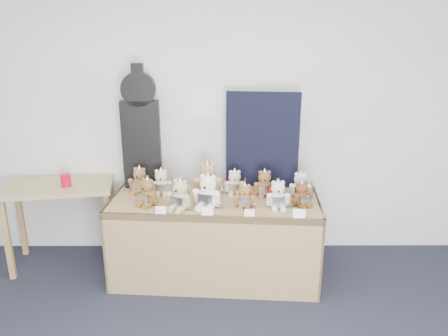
{
  "coord_description": "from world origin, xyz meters",
  "views": [
    {
      "loc": [
        0.26,
        -1.56,
        2.18
      ],
      "look_at": [
        0.27,
        1.85,
        1.06
      ],
      "focal_mm": 35.0,
      "sensor_mm": 36.0,
      "label": 1
    }
  ],
  "objects_px": {
    "teddy_front_right": "(245,197)",
    "teddy_back_right": "(264,184)",
    "teddy_front_end": "(302,195)",
    "teddy_front_far_left": "(147,193)",
    "display_table": "(214,219)",
    "teddy_back_centre_left": "(208,180)",
    "side_table": "(60,197)",
    "teddy_front_left": "(180,195)",
    "teddy_back_far_left": "(140,181)",
    "teddy_front_centre": "(208,192)",
    "red_cup": "(66,180)",
    "teddy_back_left": "(161,183)",
    "teddy_back_end": "(300,186)",
    "guitar_case": "(141,129)",
    "teddy_back_centre_right": "(235,183)",
    "teddy_front_far_right": "(278,195)"
  },
  "relations": [
    {
      "from": "teddy_front_centre",
      "to": "display_table",
      "type": "bearing_deg",
      "value": 84.09
    },
    {
      "from": "display_table",
      "to": "teddy_front_left",
      "type": "height_order",
      "value": "teddy_front_left"
    },
    {
      "from": "teddy_front_far_left",
      "to": "teddy_front_centre",
      "type": "distance_m",
      "value": 0.51
    },
    {
      "from": "teddy_front_end",
      "to": "teddy_back_centre_right",
      "type": "bearing_deg",
      "value": 129.49
    },
    {
      "from": "teddy_back_centre_right",
      "to": "teddy_front_end",
      "type": "bearing_deg",
      "value": -26.86
    },
    {
      "from": "teddy_back_right",
      "to": "teddy_back_end",
      "type": "relative_size",
      "value": 1.01
    },
    {
      "from": "display_table",
      "to": "teddy_front_right",
      "type": "height_order",
      "value": "teddy_front_right"
    },
    {
      "from": "teddy_front_right",
      "to": "teddy_back_right",
      "type": "distance_m",
      "value": 0.32
    },
    {
      "from": "red_cup",
      "to": "teddy_back_left",
      "type": "height_order",
      "value": "teddy_back_left"
    },
    {
      "from": "teddy_back_centre_right",
      "to": "teddy_back_far_left",
      "type": "height_order",
      "value": "teddy_back_far_left"
    },
    {
      "from": "teddy_back_left",
      "to": "teddy_back_centre_left",
      "type": "height_order",
      "value": "teddy_back_centre_left"
    },
    {
      "from": "teddy_front_end",
      "to": "teddy_back_far_left",
      "type": "relative_size",
      "value": 0.91
    },
    {
      "from": "teddy_back_far_left",
      "to": "side_table",
      "type": "bearing_deg",
      "value": -174.75
    },
    {
      "from": "side_table",
      "to": "teddy_back_end",
      "type": "distance_m",
      "value": 2.2
    },
    {
      "from": "guitar_case",
      "to": "teddy_back_right",
      "type": "relative_size",
      "value": 4.26
    },
    {
      "from": "guitar_case",
      "to": "teddy_back_left",
      "type": "distance_m",
      "value": 0.53
    },
    {
      "from": "red_cup",
      "to": "teddy_front_left",
      "type": "xyz_separation_m",
      "value": [
        1.07,
        -0.4,
        0.01
      ]
    },
    {
      "from": "teddy_back_right",
      "to": "teddy_back_centre_left",
      "type": "bearing_deg",
      "value": 175.9
    },
    {
      "from": "display_table",
      "to": "teddy_back_left",
      "type": "relative_size",
      "value": 6.98
    },
    {
      "from": "side_table",
      "to": "teddy_back_end",
      "type": "height_order",
      "value": "teddy_back_end"
    },
    {
      "from": "guitar_case",
      "to": "teddy_back_end",
      "type": "distance_m",
      "value": 1.5
    },
    {
      "from": "teddy_front_far_left",
      "to": "teddy_back_far_left",
      "type": "distance_m",
      "value": 0.31
    },
    {
      "from": "display_table",
      "to": "teddy_back_centre_right",
      "type": "height_order",
      "value": "teddy_back_centre_right"
    },
    {
      "from": "side_table",
      "to": "teddy_front_right",
      "type": "height_order",
      "value": "teddy_front_right"
    },
    {
      "from": "teddy_front_right",
      "to": "teddy_back_end",
      "type": "distance_m",
      "value": 0.54
    },
    {
      "from": "teddy_back_centre_left",
      "to": "teddy_back_end",
      "type": "height_order",
      "value": "teddy_back_centre_left"
    },
    {
      "from": "teddy_front_end",
      "to": "teddy_back_end",
      "type": "xyz_separation_m",
      "value": [
        0.02,
        0.19,
        0.01
      ]
    },
    {
      "from": "teddy_back_end",
      "to": "teddy_front_far_right",
      "type": "bearing_deg",
      "value": -127.88
    },
    {
      "from": "teddy_back_centre_right",
      "to": "teddy_back_centre_left",
      "type": "bearing_deg",
      "value": -176.22
    },
    {
      "from": "teddy_front_far_right",
      "to": "teddy_front_end",
      "type": "xyz_separation_m",
      "value": [
        0.2,
        0.03,
        -0.01
      ]
    },
    {
      "from": "side_table",
      "to": "teddy_front_far_left",
      "type": "xyz_separation_m",
      "value": [
        0.88,
        -0.37,
        0.19
      ]
    },
    {
      "from": "teddy_back_right",
      "to": "side_table",
      "type": "bearing_deg",
      "value": 174.66
    },
    {
      "from": "teddy_front_far_left",
      "to": "teddy_back_left",
      "type": "distance_m",
      "value": 0.25
    },
    {
      "from": "red_cup",
      "to": "teddy_back_end",
      "type": "relative_size",
      "value": 0.45
    },
    {
      "from": "teddy_front_far_right",
      "to": "teddy_back_left",
      "type": "relative_size",
      "value": 1.01
    },
    {
      "from": "teddy_front_right",
      "to": "teddy_back_right",
      "type": "xyz_separation_m",
      "value": [
        0.19,
        0.26,
        0.01
      ]
    },
    {
      "from": "teddy_front_right",
      "to": "teddy_front_far_right",
      "type": "relative_size",
      "value": 0.87
    },
    {
      "from": "side_table",
      "to": "teddy_front_left",
      "type": "relative_size",
      "value": 3.55
    },
    {
      "from": "teddy_back_centre_right",
      "to": "teddy_back_far_left",
      "type": "xyz_separation_m",
      "value": [
        -0.85,
        0.04,
        0.01
      ]
    },
    {
      "from": "teddy_front_far_left",
      "to": "teddy_front_far_right",
      "type": "distance_m",
      "value": 1.08
    },
    {
      "from": "teddy_back_far_left",
      "to": "teddy_back_left",
      "type": "bearing_deg",
      "value": -2.84
    },
    {
      "from": "teddy_back_centre_left",
      "to": "side_table",
      "type": "bearing_deg",
      "value": 169.4
    },
    {
      "from": "display_table",
      "to": "teddy_back_centre_left",
      "type": "xyz_separation_m",
      "value": [
        -0.06,
        0.18,
        0.29
      ]
    },
    {
      "from": "guitar_case",
      "to": "teddy_back_right",
      "type": "distance_m",
      "value": 1.21
    },
    {
      "from": "teddy_back_right",
      "to": "teddy_back_centre_right",
      "type": "bearing_deg",
      "value": 169.14
    },
    {
      "from": "teddy_back_centre_right",
      "to": "teddy_front_far_left",
      "type": "bearing_deg",
      "value": -160.79
    },
    {
      "from": "teddy_front_far_left",
      "to": "teddy_back_right",
      "type": "distance_m",
      "value": 1.01
    },
    {
      "from": "teddy_front_end",
      "to": "teddy_back_right",
      "type": "bearing_deg",
      "value": 117.83
    },
    {
      "from": "teddy_back_end",
      "to": "display_table",
      "type": "bearing_deg",
      "value": -165.15
    },
    {
      "from": "teddy_front_far_right",
      "to": "red_cup",
      "type": "bearing_deg",
      "value": 167.47
    }
  ]
}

